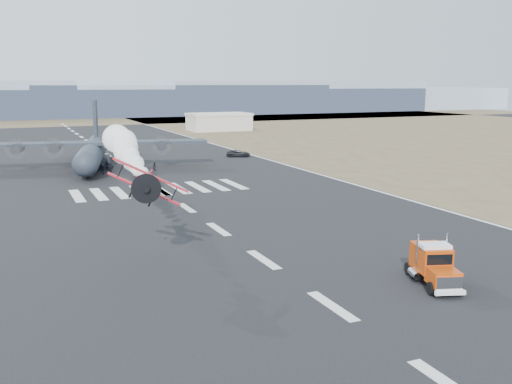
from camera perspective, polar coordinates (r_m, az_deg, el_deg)
ground at (r=42.23m, az=7.63°, el=-11.23°), size 500.00×500.00×0.00m
scrub_far at (r=264.58m, az=-19.31°, el=6.79°), size 500.00×80.00×0.00m
runway_markings at (r=96.85m, az=-11.07°, el=1.23°), size 60.00×260.00×0.01m
ridge_seg_d at (r=294.18m, az=-19.87°, el=8.37°), size 150.00×50.00×13.00m
ridge_seg_e at (r=305.66m, az=-7.50°, el=9.16°), size 150.00×50.00×15.00m
ridge_seg_f at (r=329.80m, az=3.55°, el=9.52°), size 150.00×50.00×17.00m
ridge_seg_g at (r=364.15m, az=12.80°, el=9.08°), size 150.00×50.00×13.00m
hangar_right at (r=195.45m, az=-3.73°, el=7.04°), size 20.50×12.50×5.90m
semi_truck at (r=47.79m, az=17.30°, el=-6.90°), size 4.33×7.59×3.35m
aerobatic_biplane at (r=48.76m, az=-10.87°, el=0.79°), size 6.21×6.15×4.37m
smoke_trail at (r=80.21m, az=-13.27°, el=4.77°), size 6.97×38.95×4.26m
transport_aircraft at (r=113.12m, az=-16.03°, el=4.01°), size 42.85×35.07×12.43m
support_vehicle at (r=124.87m, az=-1.79°, el=3.88°), size 5.83×4.27×1.47m
crew_a at (r=105.40m, az=-15.12°, el=2.30°), size 0.70×0.60×1.75m
crew_b at (r=106.03m, az=-10.11°, el=2.51°), size 0.69×0.87×1.56m
crew_c at (r=103.92m, az=-15.04°, el=2.22°), size 0.87×1.32×1.87m
crew_d at (r=104.92m, az=-14.34°, el=2.33°), size 1.09×0.57×1.85m
crew_e at (r=104.15m, az=-12.00°, el=2.30°), size 0.91×0.82×1.59m
crew_f at (r=108.64m, az=-14.67°, el=2.58°), size 1.76×1.05×1.80m
crew_g at (r=106.63m, az=-15.49°, el=2.33°), size 0.64×0.56×1.57m
crew_h at (r=108.47m, az=-12.59°, el=2.68°), size 0.57×0.92×1.87m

